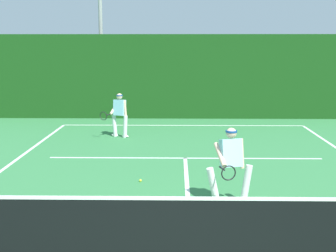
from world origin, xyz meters
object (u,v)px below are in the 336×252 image
object	(u,v)px
player_far	(119,113)
tennis_ball	(140,180)
player_near	(231,163)
light_pole	(100,4)
tennis_ball_extra	(46,222)

from	to	relation	value
player_far	tennis_ball	size ratio (longest dim) A/B	23.10
player_near	light_pole	xyz separation A→B (m)	(-4.60, 13.08, 4.10)
player_far	light_pole	xyz separation A→B (m)	(-1.54, 6.12, 4.14)
player_near	player_far	distance (m)	7.60
player_near	tennis_ball	size ratio (longest dim) A/B	23.94
tennis_ball	player_near	bearing A→B (deg)	-38.93
player_near	player_far	xyz separation A→B (m)	(-3.06, 6.96, -0.03)
tennis_ball	tennis_ball_extra	bearing A→B (deg)	-119.42
tennis_ball	light_pole	size ratio (longest dim) A/B	0.01
player_near	light_pole	bearing A→B (deg)	-86.22
tennis_ball	light_pole	bearing A→B (deg)	103.04
player_near	player_far	world-z (taller)	player_near
player_far	light_pole	bearing A→B (deg)	-49.81
tennis_ball	tennis_ball_extra	size ratio (longest dim) A/B	1.00
player_far	light_pole	size ratio (longest dim) A/B	0.19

